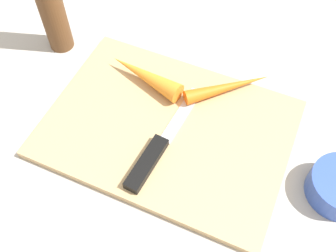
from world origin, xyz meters
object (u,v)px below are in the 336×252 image
(carrot_long, at_px, (228,87))
(pepper_grinder, at_px, (51,7))
(carrot_short, at_px, (145,75))
(cutting_board, at_px, (168,128))
(knife, at_px, (153,157))

(carrot_long, distance_m, pepper_grinder, 0.31)
(carrot_short, relative_size, carrot_long, 0.91)
(cutting_board, xyz_separation_m, carrot_long, (0.06, 0.10, 0.02))
(cutting_board, distance_m, pepper_grinder, 0.27)
(knife, height_order, carrot_short, carrot_short)
(carrot_short, xyz_separation_m, pepper_grinder, (-0.18, 0.03, 0.06))
(cutting_board, xyz_separation_m, pepper_grinder, (-0.25, 0.09, 0.08))
(cutting_board, bearing_deg, pepper_grinder, 159.71)
(cutting_board, relative_size, knife, 1.79)
(knife, bearing_deg, carrot_long, -14.98)
(carrot_short, bearing_deg, pepper_grinder, 3.29)
(cutting_board, bearing_deg, carrot_short, 136.88)
(knife, bearing_deg, cutting_board, 8.17)
(carrot_short, height_order, carrot_long, carrot_short)
(knife, xyz_separation_m, pepper_grinder, (-0.25, 0.15, 0.07))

